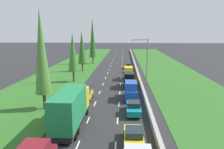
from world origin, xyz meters
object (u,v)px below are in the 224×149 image
(teal_sedan_right_lane, at_px, (133,107))
(yellow_van_right_lane, at_px, (128,73))
(green_box_truck_left_lane, at_px, (71,107))
(poplar_tree_fifth, at_px, (93,38))
(yellow_sedan_left_lane, at_px, (85,95))
(black_van_right_lane, at_px, (129,80))
(orange_hatchback_right_lane, at_px, (128,66))
(street_light_mast, at_px, (145,58))
(blue_van_right_lane, at_px, (131,90))
(poplar_tree_second, at_px, (41,52))
(poplar_tree_third, at_px, (73,53))
(poplar_tree_fourth, at_px, (82,47))
(white_hatchback_right_lane, at_px, (129,70))
(yellow_sedan_right_lane, at_px, (134,137))

(teal_sedan_right_lane, height_order, yellow_van_right_lane, yellow_van_right_lane)
(green_box_truck_left_lane, bearing_deg, poplar_tree_fifth, 95.43)
(teal_sedan_right_lane, distance_m, yellow_van_right_lane, 20.53)
(yellow_van_right_lane, height_order, yellow_sedan_left_lane, yellow_van_right_lane)
(black_van_right_lane, bearing_deg, orange_hatchback_right_lane, 89.41)
(teal_sedan_right_lane, distance_m, poplar_tree_fifth, 46.13)
(teal_sedan_right_lane, xyz_separation_m, street_light_mast, (2.84, 15.70, 4.42))
(blue_van_right_lane, relative_size, orange_hatchback_right_lane, 1.26)
(poplar_tree_second, xyz_separation_m, street_light_mast, (14.80, 14.64, -2.49))
(poplar_tree_third, relative_size, poplar_tree_fifth, 0.69)
(black_van_right_lane, height_order, orange_hatchback_right_lane, black_van_right_lane)
(poplar_tree_third, height_order, poplar_tree_fifth, poplar_tree_fifth)
(blue_van_right_lane, height_order, black_van_right_lane, same)
(green_box_truck_left_lane, height_order, poplar_tree_second, poplar_tree_second)
(poplar_tree_fourth, distance_m, poplar_tree_fifth, 14.10)
(black_van_right_lane, relative_size, street_light_mast, 0.54)
(black_van_right_lane, bearing_deg, street_light_mast, 33.85)
(white_hatchback_right_lane, xyz_separation_m, poplar_tree_third, (-11.84, -10.86, 5.31))
(yellow_sedan_right_lane, bearing_deg, orange_hatchback_right_lane, 89.76)
(orange_hatchback_right_lane, bearing_deg, poplar_tree_fifth, 139.52)
(poplar_tree_fifth, bearing_deg, poplar_tree_third, -90.56)
(yellow_sedan_right_lane, relative_size, poplar_tree_third, 0.44)
(green_box_truck_left_lane, height_order, street_light_mast, street_light_mast)
(orange_hatchback_right_lane, xyz_separation_m, poplar_tree_third, (-11.71, -16.67, 5.31))
(white_hatchback_right_lane, bearing_deg, poplar_tree_fifth, 126.62)
(teal_sedan_right_lane, distance_m, orange_hatchback_right_lane, 34.23)
(poplar_tree_second, bearing_deg, yellow_van_right_lane, 59.05)
(poplar_tree_third, relative_size, poplar_tree_fourth, 0.97)
(green_box_truck_left_lane, height_order, yellow_sedan_left_lane, green_box_truck_left_lane)
(poplar_tree_third, bearing_deg, white_hatchback_right_lane, 42.53)
(yellow_sedan_right_lane, height_order, yellow_sedan_left_lane, same)
(black_van_right_lane, xyz_separation_m, orange_hatchback_right_lane, (0.21, 20.66, -0.56))
(white_hatchback_right_lane, xyz_separation_m, poplar_tree_fourth, (-12.39, 1.67, 5.49))
(yellow_van_right_lane, bearing_deg, poplar_tree_fifth, 115.64)
(yellow_van_right_lane, distance_m, poplar_tree_second, 23.56)
(orange_hatchback_right_lane, height_order, yellow_sedan_left_lane, orange_hatchback_right_lane)
(green_box_truck_left_lane, xyz_separation_m, poplar_tree_second, (-4.98, 5.23, 5.54))
(black_van_right_lane, bearing_deg, poplar_tree_third, 160.86)
(white_hatchback_right_lane, height_order, orange_hatchback_right_lane, same)
(green_box_truck_left_lane, bearing_deg, yellow_van_right_lane, 74.83)
(white_hatchback_right_lane, bearing_deg, street_light_mast, -77.48)
(poplar_tree_second, bearing_deg, white_hatchback_right_lane, 66.36)
(yellow_van_right_lane, xyz_separation_m, street_light_mast, (3.13, -4.82, 3.83))
(yellow_sedan_left_lane, height_order, poplar_tree_second, poplar_tree_second)
(green_box_truck_left_lane, distance_m, blue_van_right_lane, 12.39)
(yellow_sedan_right_lane, bearing_deg, yellow_van_right_lane, 89.99)
(poplar_tree_second, relative_size, street_light_mast, 1.48)
(blue_van_right_lane, bearing_deg, yellow_sedan_right_lane, -90.46)
(yellow_sedan_left_lane, bearing_deg, poplar_tree_second, -139.89)
(yellow_sedan_right_lane, relative_size, orange_hatchback_right_lane, 1.15)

